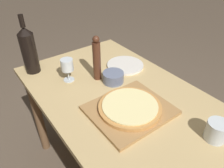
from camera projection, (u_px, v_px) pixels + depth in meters
dining_table at (120, 111)px, 1.23m from camera, size 0.76×1.23×0.74m
cutting_board at (130, 110)px, 1.05m from camera, size 0.38×0.32×0.02m
pizza at (130, 107)px, 1.04m from camera, size 0.30×0.30×0.02m
wine_bottle at (29, 50)px, 1.28m from camera, size 0.09×0.09×0.35m
pepper_mill at (97, 59)px, 1.22m from camera, size 0.04×0.04×0.27m
wine_glass at (67, 66)px, 1.22m from camera, size 0.07×0.07×0.14m
small_bowl at (113, 77)px, 1.25m from camera, size 0.12×0.12×0.06m
drinking_tumbler at (217, 131)px, 0.90m from camera, size 0.09×0.09×0.09m
dinner_plate at (125, 65)px, 1.41m from camera, size 0.23×0.23×0.01m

